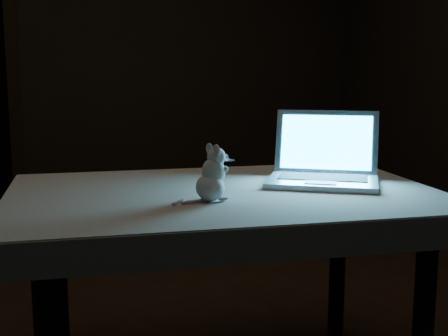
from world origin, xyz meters
name	(u,v)px	position (x,y,z in m)	size (l,w,h in m)	color
back_wall	(95,42)	(0.00, 2.50, 1.30)	(4.50, 0.04, 2.60)	black
table	(224,293)	(-0.15, -0.37, 0.35)	(1.30, 0.84, 0.70)	black
tablecloth	(251,205)	(-0.07, -0.42, 0.66)	(1.40, 0.93, 0.09)	beige
laptop	(323,148)	(0.21, -0.41, 0.83)	(0.37, 0.33, 0.25)	#A6A7AB
plush_mouse	(210,173)	(-0.25, -0.50, 0.79)	(0.13, 0.13, 0.17)	silver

